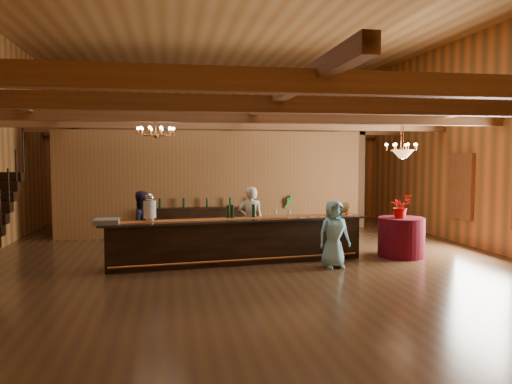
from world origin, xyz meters
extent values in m
plane|color=#4A341C|center=(0.00, 0.00, 0.00)|extent=(14.00, 14.00, 0.00)
plane|color=#A07642|center=(0.00, 0.00, 5.50)|extent=(14.00, 14.00, 0.00)
cube|color=#C17132|center=(0.00, 7.00, 2.75)|extent=(12.00, 0.10, 5.50)
cube|color=#C17132|center=(0.00, -7.00, 2.75)|extent=(12.00, 0.10, 5.50)
cube|color=#C17132|center=(6.00, 0.00, 2.75)|extent=(0.10, 14.00, 5.50)
cube|color=brown|center=(0.00, -5.50, 3.20)|extent=(11.90, 0.20, 0.28)
cube|color=brown|center=(0.00, -3.00, 3.20)|extent=(11.90, 0.20, 0.28)
cube|color=brown|center=(0.00, -0.50, 3.20)|extent=(11.90, 0.20, 0.28)
cube|color=brown|center=(0.00, 2.00, 3.20)|extent=(11.90, 0.20, 0.28)
cube|color=brown|center=(0.00, 4.50, 3.20)|extent=(11.90, 0.20, 0.28)
cube|color=brown|center=(0.00, 6.80, 3.20)|extent=(11.90, 0.20, 0.28)
cube|color=brown|center=(-4.50, 0.00, 3.34)|extent=(0.18, 13.90, 0.22)
cube|color=brown|center=(0.00, 0.00, 3.34)|extent=(0.18, 13.90, 0.22)
cube|color=brown|center=(4.50, 0.00, 3.34)|extent=(0.18, 13.90, 0.22)
cube|color=brown|center=(-4.50, 4.50, 1.60)|extent=(0.20, 0.20, 3.20)
cube|color=brown|center=(4.50, 4.50, 1.60)|extent=(0.20, 0.20, 3.20)
cube|color=brown|center=(-0.50, 3.50, 1.55)|extent=(9.00, 0.18, 3.10)
cube|color=white|center=(5.95, 1.00, 1.55)|extent=(0.12, 1.05, 1.75)
cube|color=black|center=(1.00, 5.50, 0.55)|extent=(1.20, 0.60, 1.10)
cube|color=brown|center=(-2.00, 5.50, 0.50)|extent=(1.00, 0.60, 1.00)
cube|color=black|center=(-0.30, -0.43, 0.47)|extent=(5.63, 1.22, 0.93)
cube|color=black|center=(-0.30, -0.43, 0.96)|extent=(5.92, 1.37, 0.05)
cube|color=maroon|center=(-0.30, -0.43, 0.99)|extent=(5.51, 0.98, 0.01)
cylinder|color=#B3642D|center=(-0.30, -0.81, 0.14)|extent=(5.39, 0.64, 0.05)
cylinder|color=silver|center=(-2.18, -0.59, 1.02)|extent=(0.18, 0.18, 0.08)
cylinder|color=silver|center=(-2.18, -0.59, 1.24)|extent=(0.26, 0.26, 0.36)
sphere|color=silver|center=(-2.18, -0.59, 1.49)|extent=(0.18, 0.18, 0.18)
cube|color=gray|center=(-3.02, -0.78, 1.03)|extent=(0.50, 0.50, 0.10)
cube|color=brown|center=(2.01, -0.21, 1.13)|extent=(0.06, 0.06, 0.30)
cube|color=brown|center=(2.29, -0.21, 1.13)|extent=(0.06, 0.06, 0.30)
cylinder|color=brown|center=(2.15, -0.21, 1.16)|extent=(0.24, 0.24, 0.24)
cylinder|color=black|center=(-0.50, -0.34, 1.13)|extent=(0.07, 0.07, 0.30)
cylinder|color=black|center=(-0.41, -0.33, 1.13)|extent=(0.07, 0.07, 0.30)
cylinder|color=black|center=(0.08, -0.28, 1.13)|extent=(0.07, 0.07, 0.30)
cube|color=black|center=(-0.69, 3.25, 0.44)|extent=(3.12, 0.62, 0.87)
cylinder|color=#63030D|center=(3.56, -0.39, 0.46)|extent=(1.07, 1.07, 0.92)
cylinder|color=#B3642D|center=(-2.04, 0.05, 3.00)|extent=(0.02, 0.02, 0.40)
sphere|color=#B3642D|center=(-2.04, 0.05, 2.80)|extent=(0.12, 0.12, 0.12)
torus|color=#B3642D|center=(-2.04, 0.05, 2.90)|extent=(0.80, 0.80, 0.04)
cylinder|color=#B3642D|center=(3.96, 0.54, 2.85)|extent=(0.02, 0.02, 0.71)
sphere|color=#B3642D|center=(3.96, 0.54, 2.49)|extent=(0.12, 0.12, 0.12)
torus|color=#B3642D|center=(3.96, 0.54, 2.59)|extent=(0.80, 0.80, 0.04)
cylinder|color=#B3642D|center=(3.56, -0.39, 2.80)|extent=(0.02, 0.02, 0.80)
cone|color=#C97B4C|center=(3.56, -0.39, 2.40)|extent=(0.52, 0.52, 0.20)
imported|color=silver|center=(0.12, 0.34, 0.82)|extent=(0.65, 0.47, 1.64)
imported|color=#24223B|center=(-2.44, 0.43, 0.78)|extent=(0.93, 0.84, 1.56)
imported|color=#81CEE4|center=(1.64, -1.22, 0.71)|extent=(0.75, 0.54, 1.43)
imported|color=#236620|center=(1.73, 3.54, 0.60)|extent=(0.75, 0.66, 1.19)
imported|color=#C00606|center=(3.50, -0.45, 1.20)|extent=(0.59, 0.55, 0.55)
imported|color=#B3642D|center=(3.48, -0.37, 1.09)|extent=(0.21, 0.21, 0.33)
camera|label=1|loc=(-1.77, -11.18, 2.33)|focal=35.00mm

